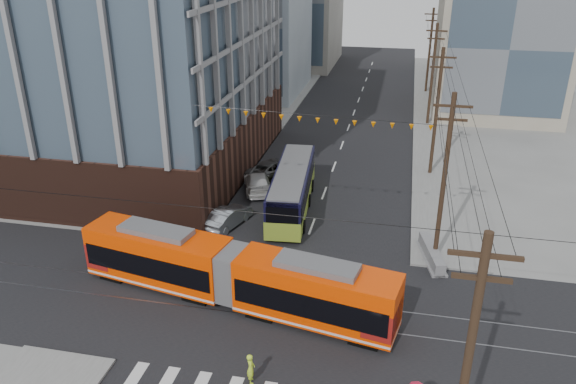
# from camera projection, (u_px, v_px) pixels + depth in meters

# --- Properties ---
(ground) EXTENTS (160.00, 160.00, 0.00)m
(ground) POSITION_uv_depth(u_px,v_px,m) (264.00, 354.00, 27.89)
(ground) COLOR slate
(office_building) EXTENTS (30.00, 25.00, 28.60)m
(office_building) POSITION_uv_depth(u_px,v_px,m) (73.00, 0.00, 46.72)
(office_building) COLOR #381E16
(office_building) RESTS_ON ground
(bg_bldg_nw_near) EXTENTS (18.00, 16.00, 18.00)m
(bg_bldg_nw_near) POSITION_uv_depth(u_px,v_px,m) (234.00, 22.00, 73.84)
(bg_bldg_nw_near) COLOR #8C99A5
(bg_bldg_nw_near) RESTS_ON ground
(bg_bldg_ne_near) EXTENTS (14.00, 14.00, 16.00)m
(bg_bldg_ne_near) POSITION_uv_depth(u_px,v_px,m) (500.00, 44.00, 64.46)
(bg_bldg_ne_near) COLOR gray
(bg_bldg_ne_near) RESTS_ON ground
(bg_bldg_nw_far) EXTENTS (16.00, 18.00, 20.00)m
(bg_bldg_nw_far) POSITION_uv_depth(u_px,v_px,m) (288.00, 0.00, 90.72)
(bg_bldg_nw_far) COLOR gray
(bg_bldg_nw_far) RESTS_ON ground
(bg_bldg_ne_far) EXTENTS (16.00, 16.00, 14.00)m
(bg_bldg_ne_far) POSITION_uv_depth(u_px,v_px,m) (495.00, 29.00, 82.35)
(bg_bldg_ne_far) COLOR #8C99A5
(bg_bldg_ne_far) RESTS_ON ground
(utility_pole_near) EXTENTS (0.30, 0.30, 11.00)m
(utility_pole_near) POSITION_uv_depth(u_px,v_px,m) (465.00, 378.00, 18.68)
(utility_pole_near) COLOR black
(utility_pole_near) RESTS_ON ground
(utility_pole_far) EXTENTS (0.30, 0.30, 11.00)m
(utility_pole_far) POSITION_uv_depth(u_px,v_px,m) (430.00, 51.00, 74.04)
(utility_pole_far) COLOR black
(utility_pole_far) RESTS_ON ground
(streetcar) EXTENTS (18.78, 6.07, 3.59)m
(streetcar) POSITION_uv_depth(u_px,v_px,m) (233.00, 274.00, 31.28)
(streetcar) COLOR #F83A00
(streetcar) RESTS_ON ground
(city_bus) EXTENTS (3.52, 11.82, 3.30)m
(city_bus) POSITION_uv_depth(u_px,v_px,m) (292.00, 188.00, 42.51)
(city_bus) COLOR black
(city_bus) RESTS_ON ground
(parked_car_silver) EXTENTS (2.73, 4.58, 1.43)m
(parked_car_silver) POSITION_uv_depth(u_px,v_px,m) (228.00, 217.00, 40.21)
(parked_car_silver) COLOR #959EA7
(parked_car_silver) RESTS_ON ground
(parked_car_white) EXTENTS (3.65, 5.52, 1.49)m
(parked_car_white) POSITION_uv_depth(u_px,v_px,m) (257.00, 182.00, 45.95)
(parked_car_white) COLOR silver
(parked_car_white) RESTS_ON ground
(parked_car_grey) EXTENTS (4.18, 5.79, 1.46)m
(parked_car_grey) POSITION_uv_depth(u_px,v_px,m) (271.00, 169.00, 48.70)
(parked_car_grey) COLOR #494949
(parked_car_grey) RESTS_ON ground
(pedestrian) EXTENTS (0.55, 0.67, 1.56)m
(pedestrian) POSITION_uv_depth(u_px,v_px,m) (251.00, 368.00, 25.86)
(pedestrian) COLOR #C9F32E
(pedestrian) RESTS_ON ground
(jersey_barrier) EXTENTS (1.96, 4.52, 0.88)m
(jersey_barrier) POSITION_uv_depth(u_px,v_px,m) (432.00, 254.00, 36.03)
(jersey_barrier) COLOR gray
(jersey_barrier) RESTS_ON ground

